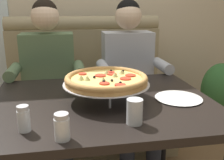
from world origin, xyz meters
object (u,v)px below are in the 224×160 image
object	(u,v)px
diner_left	(48,76)
plate_near_left	(179,97)
diner_right	(130,72)
shaker_parmesan	(24,120)
pizza	(106,80)
shaker_oregano	(62,129)
dining_table	(102,115)
potted_plant	(219,95)
drinking_glass	(135,113)
booth_bench	(88,100)

from	to	relation	value
diner_left	plate_near_left	distance (m)	1.03
diner_right	shaker_parmesan	distance (m)	1.18
pizza	shaker_oregano	world-z (taller)	pizza
diner_right	pizza	size ratio (longest dim) A/B	2.80
diner_left	pizza	size ratio (longest dim) A/B	2.80
diner_left	diner_right	bearing A→B (deg)	0.00
dining_table	diner_left	xyz separation A→B (m)	(-0.32, 0.67, 0.06)
diner_left	potted_plant	xyz separation A→B (m)	(1.59, 0.21, -0.32)
diner_left	plate_near_left	xyz separation A→B (m)	(0.73, -0.72, 0.04)
potted_plant	drinking_glass	bearing A→B (deg)	-134.93
pizza	shaker_oregano	xyz separation A→B (m)	(-0.23, -0.39, -0.07)
diner_left	potted_plant	bearing A→B (deg)	7.37
shaker_oregano	pizza	bearing A→B (deg)	59.91
dining_table	potted_plant	bearing A→B (deg)	34.41
pizza	plate_near_left	size ratio (longest dim) A/B	1.79
diner_left	diner_right	distance (m)	0.64
dining_table	shaker_oregano	xyz separation A→B (m)	(-0.20, -0.39, 0.13)
drinking_glass	potted_plant	size ratio (longest dim) A/B	0.16
plate_near_left	potted_plant	size ratio (longest dim) A/B	0.36
booth_bench	shaker_oregano	world-z (taller)	booth_bench
shaker_oregano	plate_near_left	xyz separation A→B (m)	(0.62, 0.34, -0.03)
diner_right	pizza	world-z (taller)	diner_right
booth_bench	plate_near_left	xyz separation A→B (m)	(0.41, -0.98, 0.35)
plate_near_left	diner_right	bearing A→B (deg)	97.44
shaker_parmesan	potted_plant	size ratio (longest dim) A/B	0.15
booth_bench	dining_table	bearing A→B (deg)	-90.00
potted_plant	pizza	bearing A→B (deg)	-145.17
dining_table	shaker_oregano	world-z (taller)	shaker_oregano
shaker_oregano	potted_plant	size ratio (longest dim) A/B	0.15
diner_left	potted_plant	size ratio (longest dim) A/B	1.82
dining_table	potted_plant	distance (m)	1.57
drinking_glass	dining_table	bearing A→B (deg)	108.07
diner_left	drinking_glass	world-z (taller)	diner_left
booth_bench	diner_left	xyz separation A→B (m)	(-0.32, -0.27, 0.31)
booth_bench	shaker_oregano	size ratio (longest dim) A/B	13.42
dining_table	potted_plant	size ratio (longest dim) A/B	1.69
shaker_oregano	diner_left	bearing A→B (deg)	96.28
pizza	shaker_oregano	bearing A→B (deg)	-120.09
diner_left	potted_plant	world-z (taller)	diner_left
dining_table	diner_right	size ratio (longest dim) A/B	0.93
diner_right	plate_near_left	bearing A→B (deg)	-82.56
diner_right	plate_near_left	world-z (taller)	diner_right
shaker_oregano	potted_plant	xyz separation A→B (m)	(1.48, 1.26, -0.40)
pizza	drinking_glass	bearing A→B (deg)	-76.53
shaker_parmesan	potted_plant	xyz separation A→B (m)	(1.63, 1.17, -0.40)
diner_left	shaker_oregano	size ratio (longest dim) A/B	12.04
dining_table	plate_near_left	bearing A→B (deg)	-7.01
dining_table	shaker_parmesan	xyz separation A→B (m)	(-0.35, -0.29, 0.14)
diner_right	potted_plant	xyz separation A→B (m)	(0.95, 0.21, -0.32)
booth_bench	potted_plant	world-z (taller)	booth_bench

